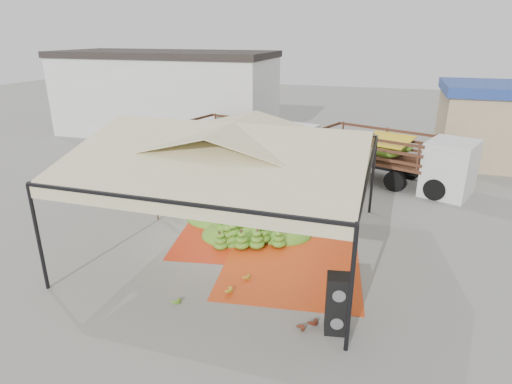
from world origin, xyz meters
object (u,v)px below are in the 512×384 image
(banana_heap, at_px, (249,213))
(truck_right, at_px, (400,153))
(speaker_stack, at_px, (337,304))
(vendor, at_px, (252,172))
(truck_left, at_px, (256,139))

(banana_heap, distance_m, truck_right, 8.21)
(speaker_stack, relative_size, vendor, 0.89)
(speaker_stack, bearing_deg, truck_right, 73.83)
(vendor, bearing_deg, truck_right, -149.69)
(truck_left, bearing_deg, vendor, -61.43)
(banana_heap, distance_m, truck_left, 7.56)
(vendor, distance_m, truck_right, 6.70)
(speaker_stack, relative_size, truck_left, 0.21)
(banana_heap, height_order, truck_right, truck_right)
(truck_right, bearing_deg, vendor, -134.57)
(truck_left, relative_size, truck_right, 0.98)
(banana_heap, bearing_deg, truck_left, 105.58)
(truck_left, bearing_deg, truck_right, 7.50)
(vendor, height_order, truck_right, truck_right)
(truck_left, bearing_deg, banana_heap, -60.65)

